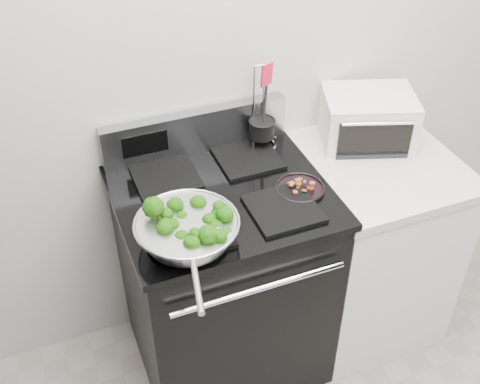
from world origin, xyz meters
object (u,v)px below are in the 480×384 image
utensil_holder (262,133)px  toaster_oven (368,118)px  skillet (187,230)px  bacon_plate (300,186)px  gas_range (224,279)px

utensil_holder → toaster_oven: size_ratio=0.86×
skillet → bacon_plate: size_ratio=3.02×
gas_range → skillet: bearing=-134.1°
skillet → utensil_holder: (0.46, 0.43, 0.01)m
gas_range → bacon_plate: gas_range is taller
bacon_plate → skillet: bearing=-166.3°
skillet → bacon_plate: skillet is taller
gas_range → skillet: 0.59m
skillet → bacon_plate: bearing=25.2°
gas_range → utensil_holder: utensil_holder is taller
gas_range → toaster_oven: bearing=12.2°
skillet → utensil_holder: size_ratio=1.48×
skillet → utensil_holder: utensil_holder is taller
skillet → toaster_oven: size_ratio=1.27×
gas_range → bacon_plate: (0.28, -0.09, 0.48)m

